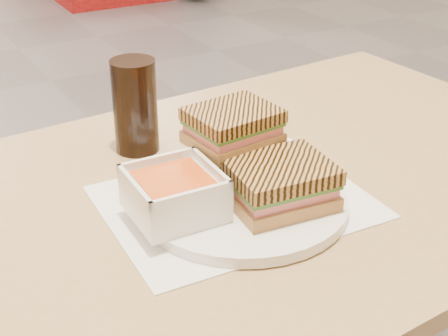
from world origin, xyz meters
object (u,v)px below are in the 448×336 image
main_table (232,252)px  soup_bowl (174,195)px  plate (242,201)px  cola_glass (135,106)px  panini_lower (280,184)px

main_table → soup_bowl: bearing=-158.6°
plate → cola_glass: 0.25m
plate → cola_glass: size_ratio=1.93×
plate → soup_bowl: soup_bowl is taller
plate → soup_bowl: 0.10m
main_table → panini_lower: size_ratio=8.75×
panini_lower → cola_glass: cola_glass is taller
cola_glass → plate: bearing=-78.1°
soup_bowl → cola_glass: 0.24m
main_table → soup_bowl: 0.20m
cola_glass → main_table: bearing=-70.0°
main_table → soup_bowl: size_ratio=10.70×
panini_lower → cola_glass: size_ratio=0.95×
soup_bowl → cola_glass: size_ratio=0.78×
soup_bowl → cola_glass: cola_glass is taller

